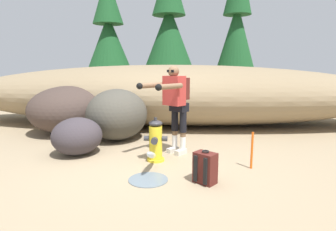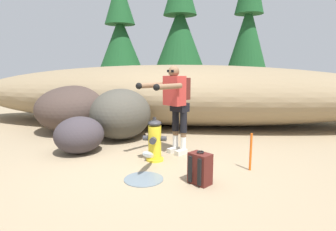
{
  "view_description": "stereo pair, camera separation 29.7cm",
  "coord_description": "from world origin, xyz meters",
  "views": [
    {
      "loc": [
        0.65,
        -4.56,
        1.61
      ],
      "look_at": [
        0.22,
        0.4,
        0.75
      ],
      "focal_mm": 30.01,
      "sensor_mm": 36.0,
      "label": 1
    },
    {
      "loc": [
        0.95,
        -4.52,
        1.61
      ],
      "look_at": [
        0.22,
        0.4,
        0.75
      ],
      "focal_mm": 30.01,
      "sensor_mm": 36.0,
      "label": 2
    }
  ],
  "objects": [
    {
      "name": "pine_tree_center",
      "position": [
        2.52,
        8.19,
        3.36
      ],
      "size": [
        1.84,
        1.84,
        6.45
      ],
      "color": "#47331E",
      "rests_on": "ground_plane"
    },
    {
      "name": "pine_tree_left",
      "position": [
        -0.48,
        9.05,
        3.54
      ],
      "size": [
        2.41,
        2.41,
        6.53
      ],
      "color": "#47331E",
      "rests_on": "ground_plane"
    },
    {
      "name": "ground_plane",
      "position": [
        0.0,
        0.0,
        -0.02
      ],
      "size": [
        56.0,
        56.0,
        0.04
      ],
      "primitive_type": "cube",
      "color": "#998466"
    },
    {
      "name": "boulder_mid",
      "position": [
        -1.01,
        1.48,
        0.57
      ],
      "size": [
        1.63,
        1.75,
        1.14
      ],
      "primitive_type": "ellipsoid",
      "rotation": [
        0.0,
        0.0,
        1.32
      ],
      "color": "#444139",
      "rests_on": "ground_plane"
    },
    {
      "name": "pine_tree_far_left",
      "position": [
        -3.33,
        8.89,
        3.21
      ],
      "size": [
        2.21,
        2.21,
        5.88
      ],
      "color": "#47331E",
      "rests_on": "ground_plane"
    },
    {
      "name": "dirt_embankment",
      "position": [
        0.0,
        3.41,
        0.84
      ],
      "size": [
        12.37,
        3.2,
        1.67
      ],
      "primitive_type": "ellipsoid",
      "color": "#897556",
      "rests_on": "ground_plane"
    },
    {
      "name": "boulder_large",
      "position": [
        -2.37,
        2.02,
        0.58
      ],
      "size": [
        2.63,
        2.62,
        1.16
      ],
      "primitive_type": "ellipsoid",
      "rotation": [
        0.0,
        0.0,
        2.31
      ],
      "color": "#42342E",
      "rests_on": "ground_plane"
    },
    {
      "name": "hydrant_water_jet",
      "position": [
        0.04,
        -0.53,
        0.18
      ],
      "size": [
        0.57,
        1.0,
        0.44
      ],
      "color": "silver",
      "rests_on": "ground_plane"
    },
    {
      "name": "spare_backpack",
      "position": [
        0.85,
        -0.78,
        0.22
      ],
      "size": [
        0.36,
        0.36,
        0.47
      ],
      "rotation": [
        0.0,
        0.0,
        0.92
      ],
      "color": "#511E19",
      "rests_on": "ground_plane"
    },
    {
      "name": "utility_worker",
      "position": [
        0.34,
        0.51,
        1.04
      ],
      "size": [
        0.89,
        1.01,
        1.63
      ],
      "rotation": [
        0.0,
        0.0,
        -2.21
      ],
      "color": "beige",
      "rests_on": "ground_plane"
    },
    {
      "name": "survey_stake",
      "position": [
        1.62,
        -0.15,
        0.3
      ],
      "size": [
        0.04,
        0.04,
        0.6
      ],
      "primitive_type": "cylinder",
      "color": "#E55914",
      "rests_on": "ground_plane"
    },
    {
      "name": "boulder_small",
      "position": [
        -1.46,
        0.34,
        0.35
      ],
      "size": [
        1.25,
        1.27,
        0.69
      ],
      "primitive_type": "ellipsoid",
      "rotation": [
        0.0,
        0.0,
        5.69
      ],
      "color": "#393338",
      "rests_on": "ground_plane"
    },
    {
      "name": "fire_hydrant",
      "position": [
        0.04,
        0.09,
        0.35
      ],
      "size": [
        0.4,
        0.35,
        0.77
      ],
      "color": "yellow",
      "rests_on": "ground_plane"
    }
  ]
}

